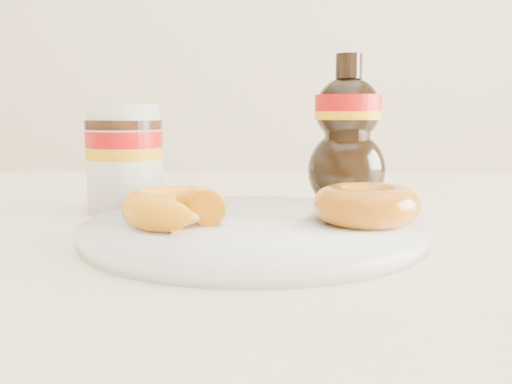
{
  "coord_description": "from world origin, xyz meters",
  "views": [
    {
      "loc": [
        0.09,
        -0.52,
        0.86
      ],
      "look_at": [
        0.07,
        0.04,
        0.79
      ],
      "focal_mm": 40.0,
      "sensor_mm": 36.0,
      "label": 1
    }
  ],
  "objects_px": {
    "nutella_jar": "(125,154)",
    "syrup_bottle": "(347,131)",
    "plate": "(253,229)",
    "donut_bitten": "(175,208)",
    "dark_jar": "(139,170)",
    "donut_whole": "(366,205)",
    "dining_table": "(200,288)"
  },
  "relations": [
    {
      "from": "donut_whole",
      "to": "nutella_jar",
      "type": "xyz_separation_m",
      "value": [
        -0.25,
        0.13,
        0.03
      ]
    },
    {
      "from": "plate",
      "to": "dark_jar",
      "type": "relative_size",
      "value": 3.42
    },
    {
      "from": "plate",
      "to": "donut_bitten",
      "type": "height_order",
      "value": "donut_bitten"
    },
    {
      "from": "syrup_bottle",
      "to": "dark_jar",
      "type": "distance_m",
      "value": 0.25
    },
    {
      "from": "plate",
      "to": "donut_bitten",
      "type": "bearing_deg",
      "value": -161.92
    },
    {
      "from": "donut_whole",
      "to": "dark_jar",
      "type": "xyz_separation_m",
      "value": [
        -0.25,
        0.17,
        0.01
      ]
    },
    {
      "from": "dining_table",
      "to": "donut_bitten",
      "type": "distance_m",
      "value": 0.17
    },
    {
      "from": "plate",
      "to": "donut_whole",
      "type": "xyz_separation_m",
      "value": [
        0.1,
        -0.0,
        0.02
      ]
    },
    {
      "from": "plate",
      "to": "donut_whole",
      "type": "bearing_deg",
      "value": -1.54
    },
    {
      "from": "plate",
      "to": "nutella_jar",
      "type": "relative_size",
      "value": 2.54
    },
    {
      "from": "syrup_bottle",
      "to": "dining_table",
      "type": "bearing_deg",
      "value": -157.77
    },
    {
      "from": "plate",
      "to": "donut_whole",
      "type": "distance_m",
      "value": 0.1
    },
    {
      "from": "dining_table",
      "to": "donut_bitten",
      "type": "relative_size",
      "value": 15.44
    },
    {
      "from": "nutella_jar",
      "to": "syrup_bottle",
      "type": "relative_size",
      "value": 0.67
    },
    {
      "from": "plate",
      "to": "syrup_bottle",
      "type": "bearing_deg",
      "value": 59.92
    },
    {
      "from": "plate",
      "to": "syrup_bottle",
      "type": "relative_size",
      "value": 1.7
    },
    {
      "from": "donut_bitten",
      "to": "donut_whole",
      "type": "height_order",
      "value": "donut_whole"
    },
    {
      "from": "plate",
      "to": "dark_jar",
      "type": "height_order",
      "value": "dark_jar"
    },
    {
      "from": "dining_table",
      "to": "plate",
      "type": "height_order",
      "value": "plate"
    },
    {
      "from": "donut_whole",
      "to": "syrup_bottle",
      "type": "distance_m",
      "value": 0.19
    },
    {
      "from": "dining_table",
      "to": "plate",
      "type": "xyz_separation_m",
      "value": [
        0.07,
        -0.11,
        0.09
      ]
    },
    {
      "from": "syrup_bottle",
      "to": "donut_bitten",
      "type": "bearing_deg",
      "value": -130.49
    },
    {
      "from": "dark_jar",
      "to": "donut_whole",
      "type": "bearing_deg",
      "value": -33.95
    },
    {
      "from": "donut_whole",
      "to": "dark_jar",
      "type": "relative_size",
      "value": 1.04
    },
    {
      "from": "donut_bitten",
      "to": "nutella_jar",
      "type": "distance_m",
      "value": 0.18
    },
    {
      "from": "plate",
      "to": "nutella_jar",
      "type": "xyz_separation_m",
      "value": [
        -0.15,
        0.13,
        0.06
      ]
    },
    {
      "from": "dining_table",
      "to": "plate",
      "type": "distance_m",
      "value": 0.16
    },
    {
      "from": "dining_table",
      "to": "syrup_bottle",
      "type": "bearing_deg",
      "value": 22.23
    },
    {
      "from": "dining_table",
      "to": "syrup_bottle",
      "type": "xyz_separation_m",
      "value": [
        0.17,
        0.07,
        0.17
      ]
    },
    {
      "from": "dark_jar",
      "to": "syrup_bottle",
      "type": "bearing_deg",
      "value": 3.34
    },
    {
      "from": "syrup_bottle",
      "to": "donut_whole",
      "type": "bearing_deg",
      "value": -90.66
    },
    {
      "from": "donut_bitten",
      "to": "donut_whole",
      "type": "relative_size",
      "value": 0.97
    }
  ]
}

